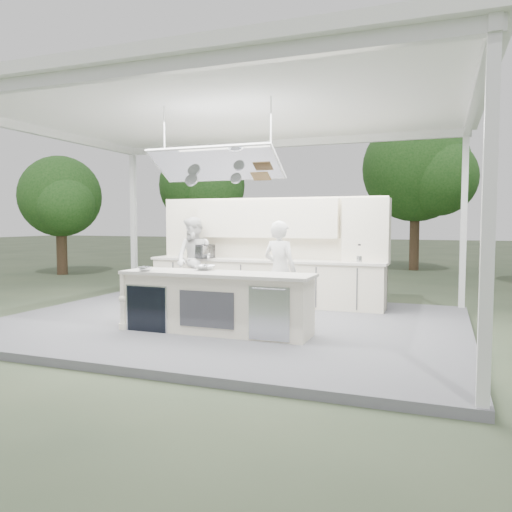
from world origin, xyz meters
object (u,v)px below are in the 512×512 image
at_px(head_chef, 280,271).
at_px(sous_chef, 194,260).
at_px(demo_island, 215,302).
at_px(back_counter, 264,281).

xyz_separation_m(head_chef, sous_chef, (-2.31, 1.20, 0.04)).
height_order(demo_island, back_counter, same).
bearing_deg(head_chef, demo_island, 77.85).
relative_size(back_counter, head_chef, 2.89).
xyz_separation_m(demo_island, back_counter, (-0.18, 2.81, 0.00)).
height_order(back_counter, sous_chef, sous_chef).
relative_size(head_chef, sous_chef, 0.96).
bearing_deg(sous_chef, demo_island, -41.91).
bearing_deg(back_counter, head_chef, -61.37).
distance_m(back_counter, sous_chef, 1.57).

